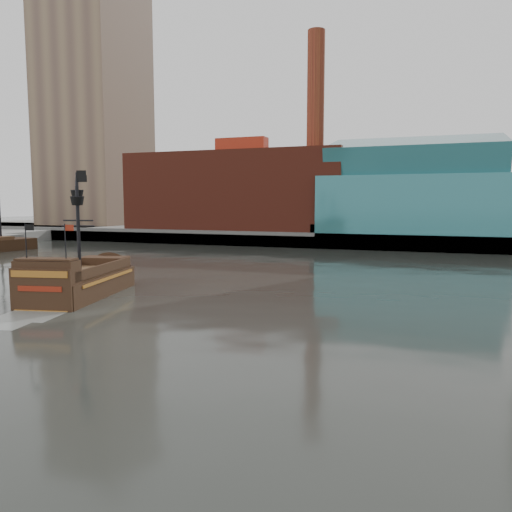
% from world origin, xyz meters
% --- Properties ---
extents(ground, '(400.00, 400.00, 0.00)m').
position_xyz_m(ground, '(0.00, 0.00, 0.00)').
color(ground, '#292C26').
rests_on(ground, ground).
extents(promenade_far, '(220.00, 60.00, 2.00)m').
position_xyz_m(promenade_far, '(0.00, 92.00, 1.00)').
color(promenade_far, slate).
rests_on(promenade_far, ground).
extents(seawall, '(220.00, 1.00, 2.60)m').
position_xyz_m(seawall, '(0.00, 62.50, 1.30)').
color(seawall, '#4C4C49').
rests_on(seawall, ground).
extents(skyline, '(149.00, 45.00, 62.00)m').
position_xyz_m(skyline, '(5.21, 84.56, 24.55)').
color(skyline, brown).
rests_on(skyline, promenade_far).
extents(pirate_ship, '(7.48, 15.43, 11.10)m').
position_xyz_m(pirate_ship, '(-13.08, 13.96, 1.01)').
color(pirate_ship, black).
rests_on(pirate_ship, ground).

